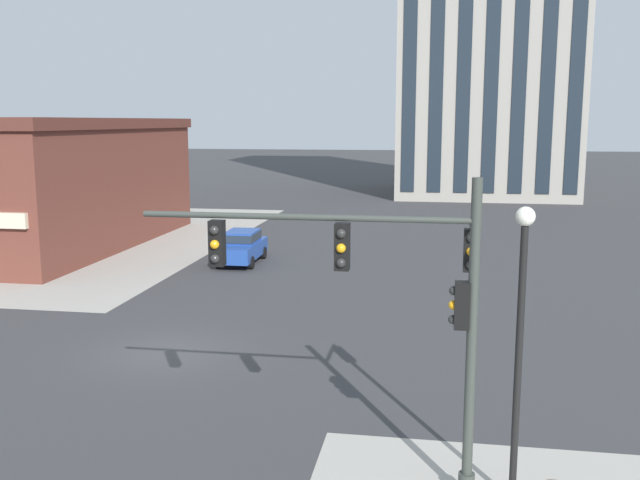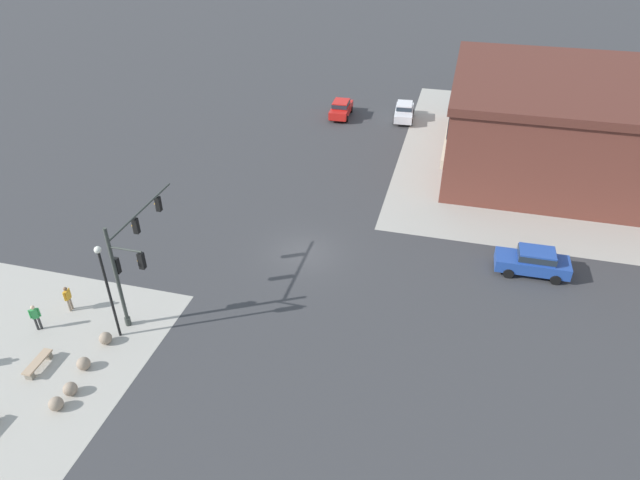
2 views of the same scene
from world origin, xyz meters
TOP-DOWN VIEW (x-y plane):
  - ground_plane at (0.00, 0.00)m, footprint 320.00×320.00m
  - sidewalk_far_corner at (-20.00, 20.00)m, footprint 32.00×32.00m
  - traffic_signal_main at (7.86, -7.19)m, footprint 6.58×2.09m
  - bollard_sphere_curb_a at (10.71, -7.75)m, footprint 0.67×0.67m
  - bollard_sphere_curb_b at (12.58, -7.79)m, footprint 0.67×0.67m
  - bollard_sphere_curb_c at (14.17, -7.42)m, footprint 0.67×0.67m
  - bollard_sphere_curb_d at (15.11, -7.51)m, footprint 0.67×0.67m
  - bench_near_signal at (13.15, -10.00)m, footprint 1.82×0.54m
  - pedestrian_near_bench at (10.68, -11.87)m, footprint 0.36×0.46m
  - pedestrian_at_curb at (8.85, -11.19)m, footprint 0.55×0.22m
  - street_lamp_corner_near at (10.00, -7.37)m, footprint 0.36×0.36m
  - car_main_northbound_far at (-24.70, -3.14)m, footprint 4.46×2.02m
  - car_main_southbound_near at (-1.48, 14.28)m, footprint 1.94×4.43m
  - car_main_southbound_far at (-25.49, 3.19)m, footprint 4.52×2.14m
  - storefront_block_near_corner at (-18.40, 17.73)m, footprint 19.18×19.92m

SIDE VIEW (x-z plane):
  - ground_plane at x=0.00m, z-range 0.00..0.00m
  - sidewalk_far_corner at x=-20.00m, z-range -0.01..0.01m
  - bench_near_signal at x=13.15m, z-range 0.08..0.57m
  - bollard_sphere_curb_a at x=10.71m, z-range 0.00..0.67m
  - bollard_sphere_curb_b at x=12.58m, z-range 0.00..0.67m
  - bollard_sphere_curb_c at x=14.17m, z-range 0.00..0.67m
  - bollard_sphere_curb_d at x=15.11m, z-range 0.00..0.67m
  - car_main_northbound_far at x=-24.70m, z-range 0.08..1.76m
  - car_main_southbound_near at x=-1.48m, z-range 0.08..1.76m
  - car_main_southbound_far at x=-25.49m, z-range 0.08..1.76m
  - pedestrian_at_curb at x=8.85m, z-range 0.11..1.74m
  - pedestrian_near_bench at x=10.68m, z-range 0.12..1.75m
  - street_lamp_corner_near at x=10.00m, z-range 0.70..6.44m
  - storefront_block_near_corner at x=-18.40m, z-range 0.01..7.44m
  - traffic_signal_main at x=7.86m, z-range 0.81..7.07m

